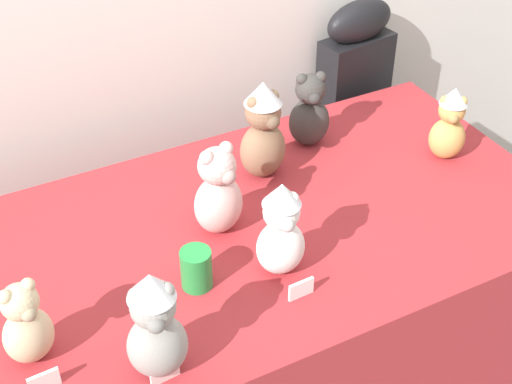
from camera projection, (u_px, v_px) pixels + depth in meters
The scene contains 13 objects.
display_table at pixel (256, 319), 2.31m from camera, with size 1.77×0.94×0.76m, color maroon.
instrument_case at pixel (350, 128), 2.91m from camera, with size 0.29×0.16×1.06m.
teddy_bear_snow at pixel (281, 230), 1.86m from camera, with size 0.14×0.12×0.28m.
teddy_bear_charcoal at pixel (310, 112), 2.34m from camera, with size 0.15×0.14×0.25m.
teddy_bear_mocha at pixel (263, 131), 2.18m from camera, with size 0.16×0.14×0.32m.
teddy_bear_honey at pixel (449, 124), 2.28m from camera, with size 0.14×0.14×0.25m.
teddy_bear_sand at pixel (26, 325), 1.65m from camera, with size 0.14×0.13×0.23m.
teddy_bear_ash at pixel (155, 326), 1.59m from camera, with size 0.16×0.14×0.30m.
teddy_bear_blush at pixel (218, 192), 2.00m from camera, with size 0.17×0.15×0.27m.
party_cup_green at pixel (196, 269), 1.87m from camera, with size 0.08×0.08×0.11m, color #238C3D.
name_card_front_left at pixel (44, 381), 1.63m from camera, with size 0.07×0.01×0.05m, color white.
name_card_front_middle at pixel (301, 289), 1.85m from camera, with size 0.07×0.01×0.05m, color white.
name_card_front_right at pixel (165, 372), 1.65m from camera, with size 0.07×0.01×0.05m, color white.
Camera 1 is at (-0.73, -1.16, 2.11)m, focal length 52.27 mm.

